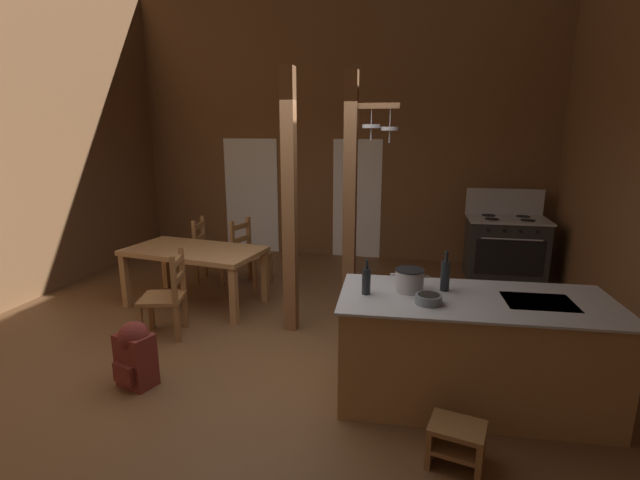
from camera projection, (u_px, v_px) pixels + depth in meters
name	position (u px, v px, depth m)	size (l,w,h in m)	color
ground_plane	(260.00, 367.00, 4.48)	(7.86, 8.88, 0.10)	brown
wall_back	(338.00, 127.00, 7.84)	(7.86, 0.14, 4.48)	brown
glazed_door_back_left	(251.00, 196.00, 8.40)	(1.00, 0.01, 2.05)	white
glazed_panel_back_right	(357.00, 199.00, 7.98)	(0.84, 0.01, 2.05)	white
kitchen_island	(472.00, 350.00, 3.76)	(2.22, 1.10, 0.90)	#9E7044
stove_range	(505.00, 247.00, 6.92)	(1.16, 0.85, 1.32)	#272727
support_post_with_pot_rack	(352.00, 194.00, 5.18)	(0.59, 0.20, 2.83)	brown
support_post_center	(290.00, 206.00, 4.92)	(0.14, 0.14, 2.83)	brown
step_stool	(456.00, 441.00, 3.08)	(0.41, 0.35, 0.30)	brown
dining_table	(194.00, 255.00, 5.83)	(1.81, 1.12, 0.74)	#9E7044
ladderback_chair_near_window	(209.00, 252.00, 6.78)	(0.50, 0.50, 0.95)	brown
ladderback_chair_by_post	(167.00, 296.00, 4.97)	(0.54, 0.54, 0.95)	brown
ladderback_chair_at_table_end	(249.00, 254.00, 6.67)	(0.54, 0.54, 0.95)	brown
backpack	(135.00, 352.00, 4.02)	(0.37, 0.36, 0.60)	maroon
stockpot_on_counter	(409.00, 280.00, 3.79)	(0.31, 0.24, 0.19)	#A8AAB2
mixing_bowl_on_counter	(428.00, 299.00, 3.53)	(0.20, 0.20, 0.07)	slate
bottle_tall_on_counter	(445.00, 275.00, 3.80)	(0.08, 0.08, 0.34)	#1E2328
bottle_short_on_counter	(366.00, 280.00, 3.72)	(0.07, 0.07, 0.29)	#1E2328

